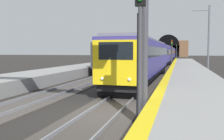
# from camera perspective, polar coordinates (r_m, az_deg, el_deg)

# --- Properties ---
(ground_plane) EXTENTS (320.00, 320.00, 0.00)m
(ground_plane) POSITION_cam_1_polar(r_m,az_deg,el_deg) (11.58, -2.15, -10.14)
(ground_plane) COLOR #282623
(platform_right) EXTENTS (112.00, 4.05, 0.98)m
(platform_right) POSITION_cam_1_polar(r_m,az_deg,el_deg) (11.02, 19.28, -8.50)
(platform_right) COLOR gray
(platform_right) RESTS_ON ground_plane
(platform_right_edge_strip) EXTENTS (112.00, 0.50, 0.01)m
(platform_right_edge_strip) POSITION_cam_1_polar(r_m,az_deg,el_deg) (10.93, 9.96, -5.80)
(platform_right_edge_strip) COLOR yellow
(platform_right_edge_strip) RESTS_ON platform_right
(track_main_line) EXTENTS (160.00, 2.93, 0.21)m
(track_main_line) POSITION_cam_1_polar(r_m,az_deg,el_deg) (11.57, -2.15, -9.94)
(track_main_line) COLOR #423D38
(track_main_line) RESTS_ON ground_plane
(track_adjacent_line) EXTENTS (160.00, 2.89, 0.21)m
(track_adjacent_line) POSITION_cam_1_polar(r_m,az_deg,el_deg) (13.73, -21.93, -7.98)
(track_adjacent_line) COLOR #4C4742
(track_adjacent_line) RESTS_ON ground_plane
(train_main_approaching) EXTENTS (84.52, 3.20, 3.90)m
(train_main_approaching) POSITION_cam_1_polar(r_m,az_deg,el_deg) (56.20, 11.49, 3.50)
(train_main_approaching) COLOR navy
(train_main_approaching) RESTS_ON ground_plane
(train_adjacent_platform) EXTENTS (63.41, 2.91, 4.91)m
(train_adjacent_platform) POSITION_cam_1_polar(r_m,az_deg,el_deg) (58.95, 6.94, 3.65)
(train_adjacent_platform) COLOR #333338
(train_adjacent_platform) RESTS_ON ground_plane
(railway_signal_near) EXTENTS (0.39, 0.38, 5.56)m
(railway_signal_near) POSITION_cam_1_polar(r_m,az_deg,el_deg) (9.65, 6.26, 7.04)
(railway_signal_near) COLOR #38383D
(railway_signal_near) RESTS_ON ground_plane
(railway_signal_mid) EXTENTS (0.39, 0.38, 4.93)m
(railway_signal_mid) POSITION_cam_1_polar(r_m,az_deg,el_deg) (47.50, 13.11, 4.27)
(railway_signal_mid) COLOR #38383D
(railway_signal_mid) RESTS_ON ground_plane
(railway_signal_far) EXTENTS (0.39, 0.38, 5.75)m
(railway_signal_far) POSITION_cam_1_polar(r_m,az_deg,el_deg) (111.84, 14.12, 4.40)
(railway_signal_far) COLOR #38383D
(railway_signal_far) RESTS_ON ground_plane
(tunnel_portal) EXTENTS (2.66, 19.19, 10.97)m
(tunnel_portal) POSITION_cam_1_polar(r_m,az_deg,el_deg) (131.17, 12.37, 4.64)
(tunnel_portal) COLOR brown
(tunnel_portal) RESTS_ON ground_plane
(catenary_mast_near) EXTENTS (0.22, 2.17, 8.34)m
(catenary_mast_near) POSITION_cam_1_polar(r_m,az_deg,el_deg) (33.24, 20.60, 6.39)
(catenary_mast_near) COLOR #595B60
(catenary_mast_near) RESTS_ON ground_plane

